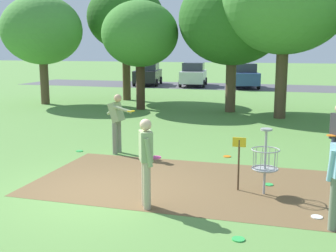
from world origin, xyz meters
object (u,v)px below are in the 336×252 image
(parked_car_center_left, at_px, (193,74))
(tree_mid_center, at_px, (140,34))
(frisbee_far_right, at_px, (269,185))
(player_throwing, at_px, (146,158))
(player_waiting_left, at_px, (117,120))
(frisbee_by_tee, at_px, (238,239))
(tree_far_left, at_px, (126,18))
(parked_car_center_right, at_px, (244,76))
(tree_mid_left, at_px, (42,30))
(parked_car_leftmost, at_px, (148,74))
(frisbee_scattered_b, at_px, (227,156))
(disc_golf_basket, at_px, (262,159))
(frisbee_near_basket, at_px, (317,217))
(frisbee_mid_grass, at_px, (80,151))
(tree_far_right, at_px, (232,19))

(parked_car_center_left, bearing_deg, tree_mid_center, -88.26)
(frisbee_far_right, relative_size, tree_mid_center, 0.04)
(player_throwing, xyz_separation_m, player_waiting_left, (-2.19, 3.80, 0.02))
(frisbee_far_right, bearing_deg, player_throwing, -136.88)
(player_throwing, bearing_deg, player_waiting_left, 119.94)
(frisbee_by_tee, distance_m, tree_far_left, 19.41)
(tree_far_left, relative_size, parked_car_center_right, 1.44)
(player_throwing, height_order, tree_mid_center, tree_mid_center)
(player_throwing, bearing_deg, tree_far_left, 112.80)
(player_throwing, distance_m, tree_mid_left, 16.78)
(player_throwing, relative_size, tree_mid_left, 0.30)
(parked_car_center_right, bearing_deg, frisbee_far_right, -82.25)
(player_throwing, distance_m, tree_mid_center, 13.54)
(player_throwing, xyz_separation_m, tree_mid_left, (-10.24, 12.97, 2.92))
(parked_car_leftmost, bearing_deg, parked_car_center_right, -2.45)
(frisbee_scattered_b, distance_m, tree_mid_center, 10.51)
(player_throwing, height_order, frisbee_scattered_b, player_throwing)
(disc_golf_basket, relative_size, frisbee_scattered_b, 6.55)
(player_throwing, distance_m, frisbee_near_basket, 3.27)
(disc_golf_basket, xyz_separation_m, player_waiting_left, (-4.23, 2.41, 0.23))
(tree_mid_left, bearing_deg, frisbee_mid_grass, -53.40)
(frisbee_near_basket, xyz_separation_m, tree_far_right, (-3.34, 12.49, 4.26))
(frisbee_scattered_b, bearing_deg, tree_mid_center, 123.87)
(frisbee_far_right, xyz_separation_m, tree_far_right, (-2.40, 10.83, 4.26))
(tree_mid_left, distance_m, tree_far_left, 4.66)
(frisbee_mid_grass, height_order, tree_far_left, tree_far_left)
(player_waiting_left, height_order, frisbee_far_right, player_waiting_left)
(frisbee_near_basket, relative_size, tree_far_left, 0.03)
(tree_mid_center, xyz_separation_m, tree_far_left, (-2.08, 3.41, 1.03))
(frisbee_mid_grass, bearing_deg, frisbee_by_tee, -41.60)
(tree_mid_center, relative_size, tree_far_left, 0.80)
(parked_car_center_left, bearing_deg, parked_car_leftmost, -178.51)
(tree_far_left, height_order, parked_car_center_left, tree_far_left)
(player_waiting_left, height_order, parked_car_center_left, parked_car_center_left)
(player_waiting_left, bearing_deg, disc_golf_basket, -29.61)
(parked_car_center_right, bearing_deg, parked_car_leftmost, 177.55)
(frisbee_scattered_b, height_order, tree_mid_center, tree_mid_center)
(tree_far_right, distance_m, parked_car_leftmost, 15.85)
(tree_far_left, bearing_deg, frisbee_mid_grass, -74.76)
(disc_golf_basket, relative_size, frisbee_near_basket, 6.79)
(player_throwing, height_order, tree_far_left, tree_far_left)
(player_waiting_left, bearing_deg, player_throwing, -60.06)
(frisbee_scattered_b, bearing_deg, frisbee_by_tee, -79.61)
(player_waiting_left, height_order, frisbee_near_basket, player_waiting_left)
(frisbee_near_basket, distance_m, frisbee_far_right, 1.91)
(frisbee_scattered_b, bearing_deg, frisbee_near_basket, -60.61)
(tree_far_left, bearing_deg, frisbee_near_basket, -57.76)
(frisbee_far_right, bearing_deg, parked_car_center_right, 97.75)
(tree_far_left, distance_m, parked_car_leftmost, 10.81)
(player_throwing, relative_size, parked_car_center_left, 0.39)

